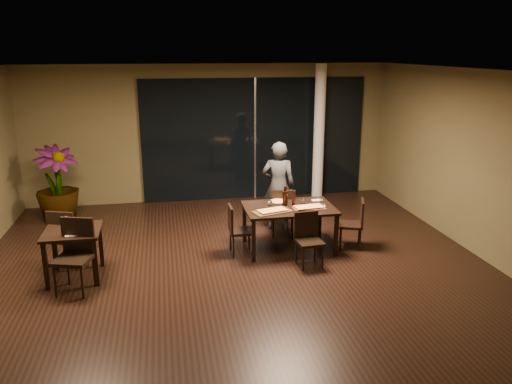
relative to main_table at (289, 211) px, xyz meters
The scene contains 32 objects.
ground 1.45m from the main_table, 141.34° to the right, with size 8.00×8.00×0.00m, color black.
wall_back 3.50m from the main_table, 107.10° to the left, with size 8.00×0.10×3.00m, color brown.
wall_front 5.02m from the main_table, 101.65° to the right, with size 8.00×0.10×3.00m, color brown.
wall_right 3.26m from the main_table, 14.70° to the right, with size 0.10×8.00×3.00m, color brown.
ceiling 2.67m from the main_table, 141.34° to the right, with size 8.00×8.00×0.04m, color white.
window_panel 3.23m from the main_table, 90.00° to the left, with size 5.00×0.06×2.70m, color black.
column 3.28m from the main_table, 63.84° to the left, with size 0.24×0.24×3.00m, color silver.
main_table is the anchor object (origin of this frame).
side_table 3.44m from the main_table, behind, with size 0.80×0.80×0.75m.
chair_main_far 0.58m from the main_table, 86.79° to the left, with size 0.51×0.51×0.92m.
chair_main_near 0.72m from the main_table, 78.52° to the right, with size 0.42×0.42×0.84m.
chair_main_left 0.93m from the main_table, behind, with size 0.39×0.39×0.84m.
chair_main_right 1.16m from the main_table, ahead, with size 0.50×0.50×0.85m.
chair_side_far 3.58m from the main_table, behind, with size 0.56×0.56×0.95m.
chair_side_near 3.43m from the main_table, 164.97° to the right, with size 0.59×0.59×1.03m.
diner 1.01m from the main_table, 87.36° to the left, with size 0.57×0.38×1.68m, color #292C2E.
potted_plant 4.68m from the main_table, 151.33° to the left, with size 0.82×0.82×1.50m, color #214D19.
pizza_board_left 0.41m from the main_table, 147.05° to the right, with size 0.62×0.31×0.01m, color #3E2714.
pizza_board_right 0.35m from the main_table, 26.22° to the right, with size 0.53×0.27×0.01m, color #4B2818.
oblong_pizza_left 0.41m from the main_table, 147.05° to the right, with size 0.44×0.20×0.02m, color maroon, non-canonical shape.
oblong_pizza_right 0.35m from the main_table, 26.22° to the right, with size 0.45×0.21×0.02m, color maroon, non-canonical shape.
round_pizza 0.33m from the main_table, 111.07° to the left, with size 0.28×0.28×0.01m, color red.
bottle_a 0.26m from the main_table, 125.35° to the left, with size 0.07×0.07×0.34m, color black, non-canonical shape.
bottle_b 0.22m from the main_table, 10.94° to the left, with size 0.06×0.06×0.25m, color black, non-canonical shape.
bottle_c 0.28m from the main_table, 100.60° to the left, with size 0.07×0.07×0.32m, color black, non-canonical shape.
tumbler_left 0.35m from the main_table, 156.80° to the left, with size 0.07×0.07×0.08m, color white.
tumbler_right 0.31m from the main_table, 22.94° to the left, with size 0.08×0.08×0.09m, color white.
napkin_near 0.52m from the main_table, ahead, with size 0.18×0.10×0.01m, color white.
napkin_far 0.63m from the main_table, 23.75° to the left, with size 0.18×0.10×0.01m, color silver.
wine_glass_a 3.51m from the main_table, behind, with size 0.08×0.08×0.18m, color white, non-canonical shape.
wine_glass_b 3.32m from the main_table, behind, with size 0.08×0.08×0.18m, color white, non-canonical shape.
side_napkin 3.45m from the main_table, 167.68° to the right, with size 0.18×0.11×0.01m, color white.
Camera 1 is at (-1.02, -6.93, 3.30)m, focal length 35.00 mm.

